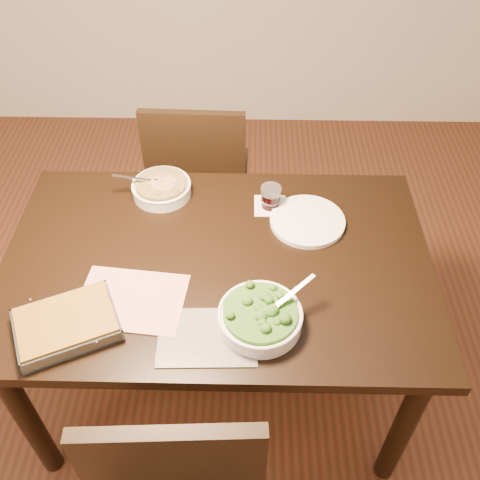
{
  "coord_description": "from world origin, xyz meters",
  "views": [
    {
      "loc": [
        0.1,
        -1.17,
        2.03
      ],
      "look_at": [
        0.08,
        0.04,
        0.8
      ],
      "focal_mm": 40.0,
      "sensor_mm": 36.0,
      "label": 1
    }
  ],
  "objects_px": {
    "stew_bowl": "(162,188)",
    "broccoli_bowl": "(260,317)",
    "table": "(218,278)",
    "chair_far": "(199,175)",
    "baking_dish": "(67,324)",
    "wine_tumbler": "(271,196)",
    "dinner_plate": "(307,221)"
  },
  "relations": [
    {
      "from": "table",
      "to": "stew_bowl",
      "type": "bearing_deg",
      "value": 123.88
    },
    {
      "from": "wine_tumbler",
      "to": "baking_dish",
      "type": "bearing_deg",
      "value": -137.26
    },
    {
      "from": "baking_dish",
      "to": "chair_far",
      "type": "height_order",
      "value": "chair_far"
    },
    {
      "from": "stew_bowl",
      "to": "broccoli_bowl",
      "type": "relative_size",
      "value": 0.95
    },
    {
      "from": "wine_tumbler",
      "to": "chair_far",
      "type": "xyz_separation_m",
      "value": [
        -0.3,
        0.48,
        -0.29
      ]
    },
    {
      "from": "wine_tumbler",
      "to": "stew_bowl",
      "type": "bearing_deg",
      "value": 171.43
    },
    {
      "from": "table",
      "to": "baking_dish",
      "type": "bearing_deg",
      "value": -145.51
    },
    {
      "from": "broccoli_bowl",
      "to": "chair_far",
      "type": "height_order",
      "value": "chair_far"
    },
    {
      "from": "stew_bowl",
      "to": "wine_tumbler",
      "type": "xyz_separation_m",
      "value": [
        0.4,
        -0.06,
        0.02
      ]
    },
    {
      "from": "dinner_plate",
      "to": "table",
      "type": "bearing_deg",
      "value": -149.77
    },
    {
      "from": "broccoli_bowl",
      "to": "chair_far",
      "type": "relative_size",
      "value": 0.28
    },
    {
      "from": "stew_bowl",
      "to": "chair_far",
      "type": "height_order",
      "value": "chair_far"
    },
    {
      "from": "table",
      "to": "baking_dish",
      "type": "distance_m",
      "value": 0.52
    },
    {
      "from": "broccoli_bowl",
      "to": "baking_dish",
      "type": "bearing_deg",
      "value": -176.77
    },
    {
      "from": "baking_dish",
      "to": "dinner_plate",
      "type": "height_order",
      "value": "baking_dish"
    },
    {
      "from": "table",
      "to": "wine_tumbler",
      "type": "distance_m",
      "value": 0.35
    },
    {
      "from": "baking_dish",
      "to": "dinner_plate",
      "type": "distance_m",
      "value": 0.86
    },
    {
      "from": "baking_dish",
      "to": "broccoli_bowl",
      "type": "bearing_deg",
      "value": -21.63
    },
    {
      "from": "dinner_plate",
      "to": "chair_far",
      "type": "distance_m",
      "value": 0.75
    },
    {
      "from": "table",
      "to": "chair_far",
      "type": "relative_size",
      "value": 1.54
    },
    {
      "from": "dinner_plate",
      "to": "chair_far",
      "type": "xyz_separation_m",
      "value": [
        -0.43,
        0.56,
        -0.25
      ]
    },
    {
      "from": "wine_tumbler",
      "to": "broccoli_bowl",
      "type": "bearing_deg",
      "value": -94.41
    },
    {
      "from": "table",
      "to": "dinner_plate",
      "type": "xyz_separation_m",
      "value": [
        0.31,
        0.18,
        0.1
      ]
    },
    {
      "from": "stew_bowl",
      "to": "baking_dish",
      "type": "height_order",
      "value": "stew_bowl"
    },
    {
      "from": "chair_far",
      "to": "dinner_plate",
      "type": "bearing_deg",
      "value": 129.28
    },
    {
      "from": "baking_dish",
      "to": "table",
      "type": "bearing_deg",
      "value": 9.63
    },
    {
      "from": "table",
      "to": "wine_tumbler",
      "type": "height_order",
      "value": "wine_tumbler"
    },
    {
      "from": "wine_tumbler",
      "to": "table",
      "type": "bearing_deg",
      "value": -124.19
    },
    {
      "from": "wine_tumbler",
      "to": "dinner_plate",
      "type": "bearing_deg",
      "value": -33.71
    },
    {
      "from": "dinner_plate",
      "to": "chair_far",
      "type": "relative_size",
      "value": 0.29
    },
    {
      "from": "broccoli_bowl",
      "to": "baking_dish",
      "type": "relative_size",
      "value": 0.73
    },
    {
      "from": "stew_bowl",
      "to": "dinner_plate",
      "type": "relative_size",
      "value": 0.92
    }
  ]
}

